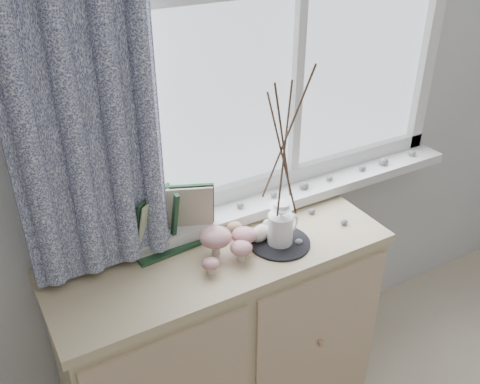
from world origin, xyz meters
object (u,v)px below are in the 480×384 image
(sideboard, at_px, (223,341))
(twig_pitcher, at_px, (284,143))
(toadstool_cluster, at_px, (227,241))
(botanical_book, at_px, (176,221))

(sideboard, xyz_separation_m, twig_pitcher, (0.20, -0.06, 0.81))
(twig_pitcher, bearing_deg, toadstool_cluster, 147.20)
(botanical_book, distance_m, twig_pitcher, 0.45)
(sideboard, height_order, botanical_book, botanical_book)
(botanical_book, relative_size, twig_pitcher, 0.51)
(sideboard, bearing_deg, botanical_book, 145.50)
(twig_pitcher, bearing_deg, botanical_book, 133.24)
(toadstool_cluster, relative_size, twig_pitcher, 0.34)
(toadstool_cluster, bearing_deg, twig_pitcher, -9.51)
(botanical_book, bearing_deg, twig_pitcher, -28.42)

